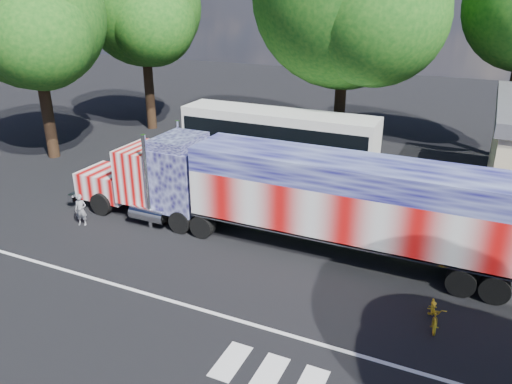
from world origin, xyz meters
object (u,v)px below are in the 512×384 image
at_px(woman, 81,210).
at_px(tree_nw_a, 144,8).
at_px(coach_bus, 278,139).
at_px(bicycle, 434,313).
at_px(semi_truck, 293,194).
at_px(tree_w_a, 33,18).

relative_size(woman, tree_nw_a, 0.11).
xyz_separation_m(coach_bus, bicycle, (10.34, -11.88, -1.32)).
xyz_separation_m(semi_truck, bicycle, (6.11, -3.22, -1.79)).
distance_m(semi_truck, tree_w_a, 19.34).
distance_m(coach_bus, tree_nw_a, 14.51).
distance_m(coach_bus, bicycle, 15.81).
relative_size(woman, bicycle, 0.90).
relative_size(semi_truck, bicycle, 12.35).
bearing_deg(woman, semi_truck, -7.29).
bearing_deg(bicycle, woman, 167.46).
relative_size(bicycle, tree_w_a, 0.13).
bearing_deg(coach_bus, semi_truck, -63.95).
bearing_deg(woman, tree_nw_a, 93.22).
bearing_deg(tree_nw_a, semi_truck, -38.42).
distance_m(semi_truck, coach_bus, 9.66).
relative_size(semi_truck, woman, 13.76).
bearing_deg(bicycle, tree_w_a, 152.86).
distance_m(woman, tree_nw_a, 18.57).
bearing_deg(coach_bus, woman, -114.42).
distance_m(coach_bus, tree_w_a, 15.65).
bearing_deg(tree_w_a, woman, -38.63).
relative_size(coach_bus, tree_w_a, 0.92).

